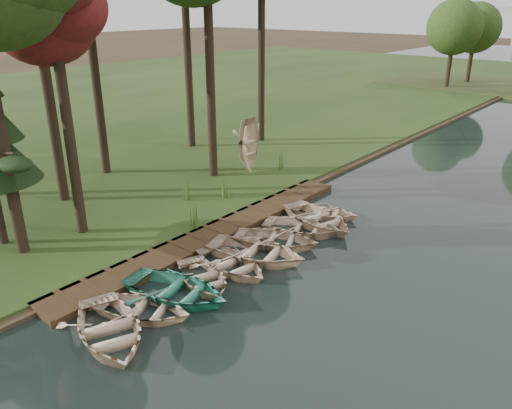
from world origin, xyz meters
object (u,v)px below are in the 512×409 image
Objects in this scene: boardwalk at (216,233)px; stored_rowboat at (249,167)px; rowboat_1 at (143,307)px; rowboat_0 at (109,327)px; rowboat_2 at (176,288)px.

boardwalk is 5.07× the size of stored_rowboat.
boardwalk is 5.06× the size of rowboat_1.
rowboat_1 reaches higher than boardwalk.
rowboat_0 reaches higher than boardwalk.
boardwalk is 7.61m from rowboat_0.
stored_rowboat is at bearing 47.46° from rowboat_0.
rowboat_1 is at bearing 165.72° from rowboat_2.
boardwalk is 6.27m from rowboat_1.
boardwalk is 5.05m from rowboat_2.
stored_rowboat is (-4.06, 6.92, 0.48)m from boardwalk.
stored_rowboat is at bearing 120.41° from boardwalk.
stored_rowboat is at bearing 2.63° from rowboat_1.
rowboat_0 is at bearing 169.21° from rowboat_2.
stored_rowboat reaches higher than rowboat_0.
rowboat_0 is 0.99× the size of rowboat_2.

